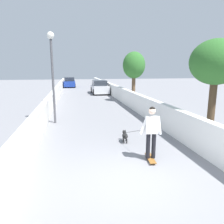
# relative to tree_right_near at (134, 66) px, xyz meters

# --- Properties ---
(ground_plane) EXTENTS (80.00, 80.00, 0.00)m
(ground_plane) POSITION_rel_tree_right_near_xyz_m (1.00, 3.87, -3.11)
(ground_plane) COLOR gray
(wall_left) EXTENTS (48.00, 0.30, 1.10)m
(wall_left) POSITION_rel_tree_right_near_xyz_m (-1.00, 6.78, -2.56)
(wall_left) COLOR silver
(wall_left) RESTS_ON ground
(fence_right) EXTENTS (48.00, 0.30, 1.22)m
(fence_right) POSITION_rel_tree_right_near_xyz_m (-1.00, 0.96, -2.50)
(fence_right) COLOR white
(fence_right) RESTS_ON ground
(tree_right_near) EXTENTS (1.91, 1.91, 4.30)m
(tree_right_near) POSITION_rel_tree_right_near_xyz_m (0.00, 0.00, 0.00)
(tree_right_near) COLOR brown
(tree_right_near) RESTS_ON ground
(tree_right_mid) EXTENTS (2.08, 2.08, 4.06)m
(tree_right_mid) POSITION_rel_tree_right_near_xyz_m (-10.00, -0.47, -0.02)
(tree_right_mid) COLOR #473523
(tree_right_mid) RESTS_ON ground
(lamp_post) EXTENTS (0.36, 0.36, 4.69)m
(lamp_post) POSITION_rel_tree_right_near_xyz_m (-6.36, 6.23, 0.06)
(lamp_post) COLOR #4C4C51
(lamp_post) RESTS_ON ground
(skateboard) EXTENTS (0.82, 0.30, 0.08)m
(skateboard) POSITION_rel_tree_right_near_xyz_m (-11.84, 2.89, -3.04)
(skateboard) COLOR brown
(skateboard) RESTS_ON ground
(person_skateboarder) EXTENTS (0.27, 0.72, 1.66)m
(person_skateboarder) POSITION_rel_tree_right_near_xyz_m (-11.84, 2.89, -2.05)
(person_skateboarder) COLOR black
(person_skateboarder) RESTS_ON skateboard
(dog) EXTENTS (2.13, 0.53, 1.06)m
(dog) POSITION_rel_tree_right_near_xyz_m (-10.03, 3.27, -2.83)
(dog) COLOR black
(dog) RESTS_ON ground
(car_near) EXTENTS (4.38, 1.80, 1.54)m
(car_near) POSITION_rel_tree_right_near_xyz_m (6.85, 2.11, -2.39)
(car_near) COLOR silver
(car_near) RESTS_ON ground
(car_far) EXTENTS (4.21, 1.80, 1.54)m
(car_far) POSITION_rel_tree_right_near_xyz_m (16.58, 5.63, -2.39)
(car_far) COLOR navy
(car_far) RESTS_ON ground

